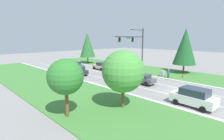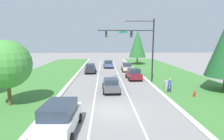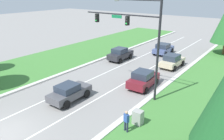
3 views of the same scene
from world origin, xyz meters
TOP-DOWN VIEW (x-y plane):
  - ground_plane at (0.00, 0.00)m, footprint 160.00×160.00m
  - curb_strip_right at (5.65, 0.00)m, footprint 0.50×90.00m
  - curb_strip_left at (-5.65, 0.00)m, footprint 0.50×90.00m
  - lane_stripe_inner_left at (-1.80, 0.00)m, footprint 0.14×81.00m
  - lane_stripe_inner_right at (1.80, 0.00)m, footprint 0.14×81.00m
  - traffic_signal_mast at (4.04, 10.52)m, footprint 7.88×0.41m
  - burgundy_sedan at (3.82, 12.56)m, footprint 2.25×4.21m
  - graphite_sedan at (-0.00, 5.94)m, footprint 2.05×4.15m
  - white_suv at (-3.70, -3.22)m, footprint 2.43×4.59m
  - champagne_sedan at (3.77, 20.20)m, footprint 2.12×4.25m
  - slate_blue_sedan at (0.20, 25.34)m, footprint 2.24×4.35m
  - charcoal_sedan at (-3.37, 18.74)m, footprint 2.05×4.33m
  - utility_cabinet at (6.87, 6.34)m, footprint 0.70×0.60m
  - pedestrian at (6.69, 5.07)m, footprint 0.43×0.33m
  - fire_hydrant at (8.74, 3.31)m, footprint 0.34×0.20m
  - conifer_near_right_tree at (7.81, 30.57)m, footprint 4.31×4.31m
  - oak_far_left_tree at (-9.42, 1.70)m, footprint 4.29×4.29m

SIDE VIEW (x-z plane):
  - ground_plane at x=0.00m, z-range 0.00..0.00m
  - lane_stripe_inner_left at x=-1.80m, z-range 0.00..0.01m
  - lane_stripe_inner_right at x=1.80m, z-range 0.00..0.01m
  - curb_strip_right at x=5.65m, z-range 0.00..0.15m
  - curb_strip_left at x=-5.65m, z-range 0.00..0.15m
  - fire_hydrant at x=8.74m, z-range -0.01..0.69m
  - utility_cabinet at x=6.87m, z-range 0.00..1.16m
  - graphite_sedan at x=0.00m, z-range 0.02..1.62m
  - slate_blue_sedan at x=0.20m, z-range 0.02..1.68m
  - champagne_sedan at x=3.77m, z-range 0.00..1.71m
  - burgundy_sedan at x=3.82m, z-range -0.02..1.73m
  - charcoal_sedan at x=-3.37m, z-range 0.00..1.76m
  - pedestrian at x=6.69m, z-range 0.09..1.78m
  - white_suv at x=-3.70m, z-range 0.02..1.98m
  - oak_far_left_tree at x=-9.42m, z-range 0.85..6.86m
  - conifer_near_right_tree at x=7.81m, z-range 0.94..9.72m
  - traffic_signal_mast at x=4.04m, z-range 1.43..10.42m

